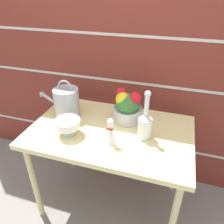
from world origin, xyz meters
TOP-DOWN VIEW (x-y plane):
  - ground_plane at (0.00, 0.00)m, footprint 12.00×12.00m
  - brick_wall at (0.00, 0.46)m, footprint 3.60×0.08m
  - patio_table at (0.00, 0.00)m, footprint 1.11×0.70m
  - watering_can at (-0.36, 0.08)m, footprint 0.33×0.18m
  - crystal_pedestal_bowl at (-0.25, -0.13)m, footprint 0.17×0.17m
  - flower_planter at (0.08, 0.15)m, footprint 0.22×0.22m
  - glass_decanter at (0.23, -0.02)m, footprint 0.09×0.09m
  - figurine_vase at (0.05, -0.14)m, footprint 0.07×0.07m

SIDE VIEW (x-z plane):
  - ground_plane at x=0.00m, z-range 0.00..0.00m
  - patio_table at x=0.00m, z-range 0.29..1.03m
  - figurine_vase at x=0.05m, z-range 0.72..0.90m
  - crystal_pedestal_bowl at x=-0.25m, z-range 0.76..0.87m
  - glass_decanter at x=0.23m, z-range 0.68..1.01m
  - flower_planter at x=0.08m, z-range 0.73..0.97m
  - watering_can at x=-0.36m, z-range 0.71..1.00m
  - brick_wall at x=0.00m, z-range 0.00..2.20m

